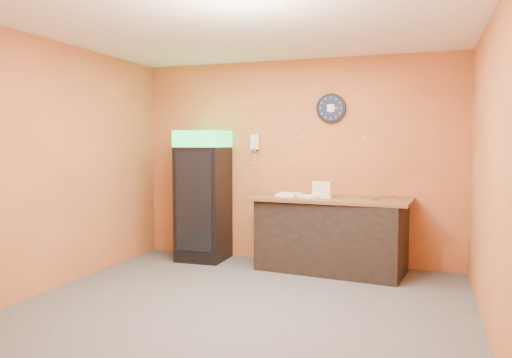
% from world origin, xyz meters
% --- Properties ---
extents(floor, '(4.50, 4.50, 0.00)m').
position_xyz_m(floor, '(0.00, 0.00, 0.00)').
color(floor, '#47474C').
rests_on(floor, ground).
extents(back_wall, '(4.50, 0.02, 2.80)m').
position_xyz_m(back_wall, '(0.00, 2.00, 1.40)').
color(back_wall, '#CD6E3A').
rests_on(back_wall, floor).
extents(left_wall, '(0.02, 4.00, 2.80)m').
position_xyz_m(left_wall, '(-2.25, 0.00, 1.40)').
color(left_wall, '#CD6E3A').
rests_on(left_wall, floor).
extents(right_wall, '(0.02, 4.00, 2.80)m').
position_xyz_m(right_wall, '(2.25, 0.00, 1.40)').
color(right_wall, '#CD6E3A').
rests_on(right_wall, floor).
extents(ceiling, '(4.50, 4.00, 0.02)m').
position_xyz_m(ceiling, '(0.00, 0.00, 2.80)').
color(ceiling, white).
rests_on(ceiling, back_wall).
extents(beverage_cooler, '(0.65, 0.66, 1.82)m').
position_xyz_m(beverage_cooler, '(-1.25, 1.61, 0.89)').
color(beverage_cooler, black).
rests_on(beverage_cooler, floor).
extents(prep_counter, '(1.91, 1.03, 0.91)m').
position_xyz_m(prep_counter, '(0.58, 1.59, 0.46)').
color(prep_counter, black).
rests_on(prep_counter, floor).
extents(wall_clock, '(0.40, 0.06, 0.40)m').
position_xyz_m(wall_clock, '(0.50, 1.97, 2.12)').
color(wall_clock, black).
rests_on(wall_clock, back_wall).
extents(wall_phone, '(0.11, 0.10, 0.21)m').
position_xyz_m(wall_phone, '(-0.58, 1.95, 1.67)').
color(wall_phone, white).
rests_on(wall_phone, back_wall).
extents(butcher_paper, '(2.06, 1.04, 0.04)m').
position_xyz_m(butcher_paper, '(0.58, 1.59, 0.93)').
color(butcher_paper, brown).
rests_on(butcher_paper, prep_counter).
extents(sub_roll_stack, '(0.26, 0.15, 0.21)m').
position_xyz_m(sub_roll_stack, '(0.49, 1.47, 1.06)').
color(sub_roll_stack, beige).
rests_on(sub_roll_stack, butcher_paper).
extents(wrapped_sandwich_left, '(0.28, 0.14, 0.04)m').
position_xyz_m(wrapped_sandwich_left, '(0.01, 1.48, 0.97)').
color(wrapped_sandwich_left, silver).
rests_on(wrapped_sandwich_left, butcher_paper).
extents(wrapped_sandwich_mid, '(0.29, 0.22, 0.04)m').
position_xyz_m(wrapped_sandwich_mid, '(0.31, 1.43, 0.97)').
color(wrapped_sandwich_mid, silver).
rests_on(wrapped_sandwich_mid, butcher_paper).
extents(wrapped_sandwich_right, '(0.31, 0.15, 0.04)m').
position_xyz_m(wrapped_sandwich_right, '(0.04, 1.63, 0.98)').
color(wrapped_sandwich_right, silver).
rests_on(wrapped_sandwich_right, butcher_paper).
extents(kitchen_tool, '(0.06, 0.06, 0.06)m').
position_xyz_m(kitchen_tool, '(0.36, 1.59, 0.98)').
color(kitchen_tool, silver).
rests_on(kitchen_tool, butcher_paper).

